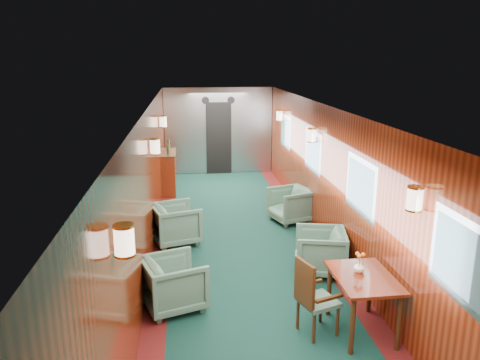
{
  "coord_description": "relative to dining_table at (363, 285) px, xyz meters",
  "views": [
    {
      "loc": [
        -0.89,
        -7.01,
        3.2
      ],
      "look_at": [
        0.0,
        0.68,
        1.15
      ],
      "focal_mm": 35.0,
      "sensor_mm": 36.0,
      "label": 1
    }
  ],
  "objects": [
    {
      "name": "wall_sconces",
      "position": [
        -1.12,
        2.8,
        1.18
      ],
      "size": [
        2.97,
        7.97,
        0.25
      ],
      "color": "beige",
      "rests_on": "ground"
    },
    {
      "name": "armchair_left_near",
      "position": [
        -2.23,
        0.82,
        -0.26
      ],
      "size": [
        0.96,
        0.94,
        0.69
      ],
      "primitive_type": "imported",
      "rotation": [
        0.0,
        0.0,
        1.91
      ],
      "color": "#1C4133",
      "rests_on": "ground"
    },
    {
      "name": "room",
      "position": [
        -1.12,
        2.23,
        1.03
      ],
      "size": [
        12.0,
        12.1,
        2.4
      ],
      "color": "#0C2E25",
      "rests_on": "ground"
    },
    {
      "name": "flower_vase",
      "position": [
        -0.02,
        0.11,
        0.18
      ],
      "size": [
        0.15,
        0.15,
        0.14
      ],
      "primitive_type": "imported",
      "rotation": [
        0.0,
        0.0,
        -0.16
      ],
      "color": "white",
      "rests_on": "dining_table"
    },
    {
      "name": "armchair_right_near",
      "position": [
        -0.05,
        1.6,
        -0.26
      ],
      "size": [
        0.89,
        0.87,
        0.68
      ],
      "primitive_type": "imported",
      "rotation": [
        0.0,
        0.0,
        -1.78
      ],
      "color": "#1C4133",
      "rests_on": "ground"
    },
    {
      "name": "credenza",
      "position": [
        -2.46,
        6.32,
        -0.1
      ],
      "size": [
        0.35,
        1.11,
        1.27
      ],
      "color": "#64200D",
      "rests_on": "ground"
    },
    {
      "name": "side_chair",
      "position": [
        -0.61,
        0.01,
        -0.09
      ],
      "size": [
        0.53,
        0.55,
        0.95
      ],
      "rotation": [
        0.0,
        0.0,
        0.34
      ],
      "color": "#1C4133",
      "rests_on": "ground"
    },
    {
      "name": "windows_right",
      "position": [
        0.37,
        2.48,
        0.84
      ],
      "size": [
        0.02,
        8.6,
        0.8
      ],
      "color": "#B3B5BA",
      "rests_on": "ground"
    },
    {
      "name": "dining_table",
      "position": [
        0.0,
        0.0,
        0.0
      ],
      "size": [
        0.68,
        0.97,
        0.72
      ],
      "rotation": [
        0.0,
        0.0,
        0.01
      ],
      "color": "#64200D",
      "rests_on": "ground"
    },
    {
      "name": "bulkhead",
      "position": [
        -1.12,
        8.15,
        0.58
      ],
      "size": [
        2.98,
        0.17,
        2.39
      ],
      "color": "#A9ACB0",
      "rests_on": "ground"
    },
    {
      "name": "armchair_right_far",
      "position": [
        0.01,
        3.91,
        -0.26
      ],
      "size": [
        0.94,
        0.93,
        0.68
      ],
      "primitive_type": "imported",
      "rotation": [
        0.0,
        0.0,
        -1.25
      ],
      "color": "#1C4133",
      "rests_on": "ground"
    },
    {
      "name": "armchair_left_far",
      "position": [
        -2.24,
        3.05,
        -0.25
      ],
      "size": [
        0.97,
        0.96,
        0.71
      ],
      "primitive_type": "imported",
      "rotation": [
        0.0,
        0.0,
        1.87
      ],
      "color": "#1C4133",
      "rests_on": "ground"
    }
  ]
}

